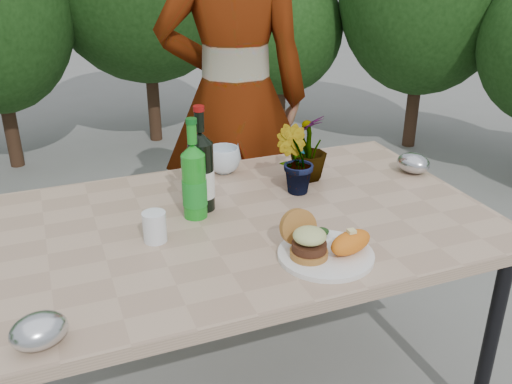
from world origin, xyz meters
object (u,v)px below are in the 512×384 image
object	(u,v)px
wine_bottle	(201,173)
dinner_plate	(326,255)
person	(234,99)
patio_table	(247,234)

from	to	relation	value
wine_bottle	dinner_plate	bearing A→B (deg)	-80.07
wine_bottle	person	size ratio (longest dim) A/B	0.19
wine_bottle	patio_table	bearing A→B (deg)	-66.43
patio_table	wine_bottle	xyz separation A→B (m)	(-0.11, 0.12, 0.19)
patio_table	dinner_plate	bearing A→B (deg)	-67.92
dinner_plate	wine_bottle	bearing A→B (deg)	118.88
dinner_plate	wine_bottle	world-z (taller)	wine_bottle
dinner_plate	person	xyz separation A→B (m)	(0.11, 1.09, 0.17)
patio_table	person	xyz separation A→B (m)	(0.23, 0.78, 0.24)
person	wine_bottle	bearing A→B (deg)	79.87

